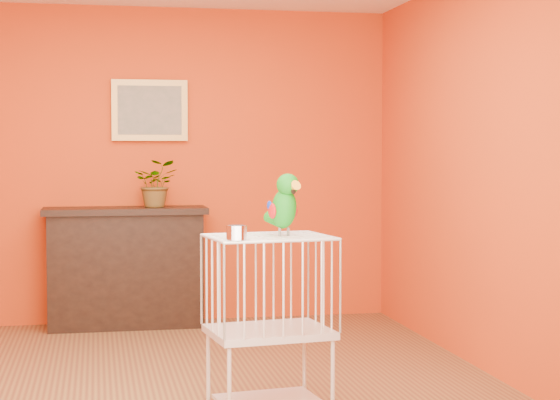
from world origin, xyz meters
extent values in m
plane|color=brown|center=(0.00, 0.00, 0.00)|extent=(4.50, 4.50, 0.00)
plane|color=#C33E12|center=(0.00, 2.25, 1.30)|extent=(4.00, 0.00, 4.00)
plane|color=#C33E12|center=(0.00, -2.25, 1.30)|extent=(4.00, 0.00, 4.00)
plane|color=#C33E12|center=(2.00, 0.00, 1.30)|extent=(0.00, 4.50, 4.50)
cube|color=black|center=(-0.21, 2.03, 0.46)|extent=(1.22, 0.41, 0.91)
cube|color=black|center=(-0.21, 2.03, 0.94)|extent=(1.30, 0.47, 0.05)
cube|color=black|center=(-0.21, 1.84, 0.46)|extent=(0.85, 0.02, 0.46)
cube|color=#581922|center=(-0.47, 1.98, 0.35)|extent=(0.05, 0.18, 0.28)
cube|color=#2C5128|center=(-0.38, 1.98, 0.35)|extent=(0.05, 0.18, 0.28)
cube|color=#581922|center=(-0.29, 1.98, 0.35)|extent=(0.05, 0.18, 0.28)
cube|color=#2C5128|center=(-0.19, 1.98, 0.35)|extent=(0.05, 0.18, 0.28)
cube|color=#581922|center=(-0.09, 1.98, 0.35)|extent=(0.05, 0.18, 0.28)
imported|color=#26722D|center=(0.04, 2.07, 1.11)|extent=(0.38, 0.41, 0.30)
cube|color=#BE8D44|center=(0.00, 2.22, 1.75)|extent=(0.62, 0.03, 0.50)
cube|color=gray|center=(0.00, 2.21, 1.75)|extent=(0.52, 0.01, 0.40)
cube|color=silver|center=(0.46, -0.68, 0.45)|extent=(0.68, 0.56, 0.04)
cube|color=silver|center=(0.46, -0.68, 0.96)|extent=(0.68, 0.56, 0.01)
cylinder|color=silver|center=(0.21, -0.93, 0.22)|extent=(0.02, 0.02, 0.43)
cylinder|color=silver|center=(0.76, -0.86, 0.22)|extent=(0.02, 0.02, 0.43)
cylinder|color=silver|center=(0.15, -0.51, 0.22)|extent=(0.02, 0.02, 0.43)
cylinder|color=silver|center=(0.71, -0.43, 0.22)|extent=(0.02, 0.02, 0.43)
cylinder|color=silver|center=(0.25, -0.91, 1.01)|extent=(0.10, 0.10, 0.07)
cylinder|color=#59544C|center=(0.51, -0.71, 0.99)|extent=(0.01, 0.01, 0.05)
cylinder|color=#59544C|center=(0.56, -0.69, 0.99)|extent=(0.01, 0.01, 0.05)
ellipsoid|color=#177F11|center=(0.54, -0.70, 1.11)|extent=(0.19, 0.22, 0.24)
ellipsoid|color=#177F11|center=(0.55, -0.74, 1.24)|extent=(0.15, 0.16, 0.12)
cone|color=orange|center=(0.57, -0.79, 1.23)|extent=(0.08, 0.09, 0.08)
cone|color=black|center=(0.56, -0.78, 1.20)|extent=(0.04, 0.04, 0.03)
sphere|color=black|center=(0.52, -0.77, 1.25)|extent=(0.02, 0.02, 0.02)
sphere|color=black|center=(0.60, -0.74, 1.25)|extent=(0.02, 0.02, 0.02)
ellipsoid|color=#A50C0C|center=(0.47, -0.71, 1.10)|extent=(0.05, 0.08, 0.08)
ellipsoid|color=navy|center=(0.60, -0.67, 1.10)|extent=(0.05, 0.08, 0.08)
cone|color=#177F11|center=(0.51, -0.63, 1.03)|extent=(0.13, 0.18, 0.13)
camera|label=1|loc=(-0.44, -5.54, 1.42)|focal=60.00mm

